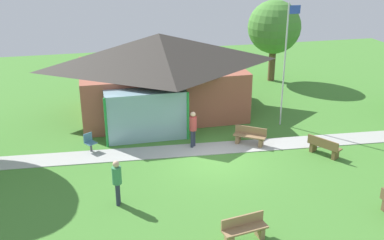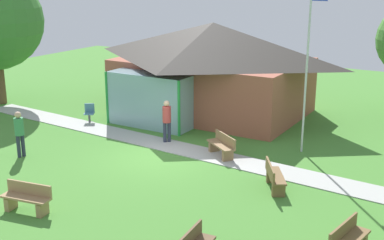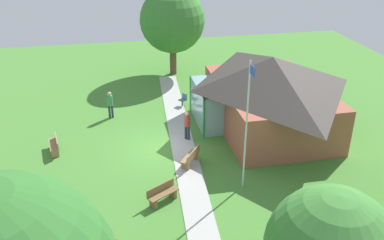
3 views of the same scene
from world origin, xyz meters
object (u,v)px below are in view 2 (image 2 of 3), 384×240
pavilion (210,67)px  bench_mid_right (274,177)px  flagpole (308,64)px  patio_chair_west (89,114)px  bench_front_center (27,199)px  bench_rear_near_path (222,146)px  visitor_strolling_lawn (19,131)px  visitor_on_path (167,118)px

pavilion → bench_mid_right: bearing=-48.8°
flagpole → patio_chair_west: flagpole is taller
pavilion → bench_front_center: bearing=-86.8°
patio_chair_west → bench_front_center: bearing=87.4°
flagpole → bench_rear_near_path: 4.35m
bench_mid_right → visitor_strolling_lawn: (-9.21, -2.01, 0.62)m
bench_mid_right → bench_front_center: same height
pavilion → bench_mid_right: (6.17, -7.05, -1.87)m
pavilion → visitor_on_path: bearing=-81.7°
bench_front_center → pavilion: bearing=-96.5°
visitor_strolling_lawn → visitor_on_path: 5.60m
patio_chair_west → visitor_strolling_lawn: bearing=67.4°
visitor_on_path → pavilion: bearing=-129.5°
bench_mid_right → patio_chair_west: 10.45m
bench_mid_right → patio_chair_west: bearing=-136.4°
pavilion → bench_mid_right: pavilion is taller
bench_rear_near_path → visitor_on_path: bearing=28.3°
flagpole → bench_mid_right: 4.89m
bench_mid_right → patio_chair_west: patio_chair_west is taller
bench_mid_right → visitor_strolling_lawn: bearing=-108.9°
pavilion → visitor_on_path: 5.11m
bench_rear_near_path → bench_front_center: (-2.69, -6.91, 0.00)m
visitor_strolling_lawn → visitor_on_path: same height
visitor_strolling_lawn → bench_mid_right: bearing=-65.1°
pavilion → patio_chair_west: size_ratio=11.04×
bench_mid_right → visitor_on_path: size_ratio=0.87×
bench_rear_near_path → visitor_on_path: 2.74m
flagpole → patio_chair_west: (-9.71, -1.10, -2.98)m
bench_rear_near_path → visitor_strolling_lawn: (-6.41, -3.84, 0.62)m
bench_mid_right → bench_rear_near_path: bearing=-154.4°
flagpole → visitor_on_path: 5.86m
pavilion → bench_rear_near_path: bearing=-57.2°
bench_rear_near_path → bench_mid_right: same height
bench_rear_near_path → bench_mid_right: 3.35m
patio_chair_west → visitor_on_path: (4.63, -0.60, 0.61)m
flagpole → bench_front_center: 10.71m
patio_chair_west → visitor_strolling_lawn: size_ratio=0.49×
pavilion → bench_rear_near_path: pavilion is taller
visitor_on_path → visitor_strolling_lawn: bearing=0.0°
flagpole → bench_mid_right: bearing=-84.5°
patio_chair_west → bench_mid_right: bearing=131.8°
bench_mid_right → bench_front_center: (-5.49, -5.08, 0.00)m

